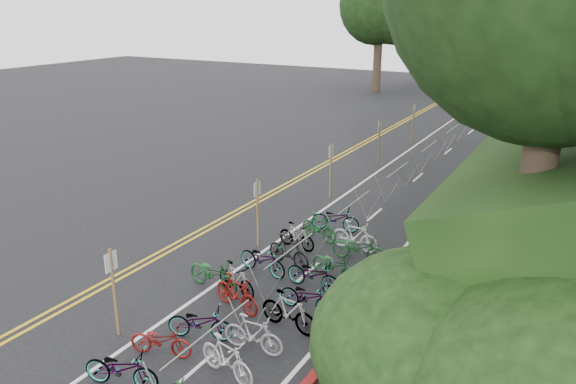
% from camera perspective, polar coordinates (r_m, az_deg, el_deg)
% --- Properties ---
extents(ground, '(120.00, 120.00, 0.00)m').
position_cam_1_polar(ground, '(17.00, -13.98, -10.94)').
color(ground, black).
rests_on(ground, ground).
extents(road_markings, '(7.47, 80.00, 0.01)m').
position_cam_1_polar(road_markings, '(24.30, 3.43, -1.22)').
color(road_markings, gold).
rests_on(road_markings, ground).
extents(red_curb, '(0.25, 28.00, 0.10)m').
position_cam_1_polar(red_curb, '(24.44, 16.17, -1.72)').
color(red_curb, maroon).
rests_on(red_curb, ground).
extents(bike_rack_front, '(1.13, 3.31, 1.14)m').
position_cam_1_polar(bike_rack_front, '(13.43, -8.00, -14.89)').
color(bike_rack_front, gray).
rests_on(bike_rack_front, ground).
extents(bike_racks_rest, '(1.14, 23.00, 1.17)m').
position_cam_1_polar(bike_racks_rest, '(25.78, 11.05, 1.61)').
color(bike_racks_rest, gray).
rests_on(bike_racks_rest, ground).
extents(signpost_near, '(0.08, 0.40, 2.45)m').
position_cam_1_polar(signpost_near, '(15.11, -17.29, -9.16)').
color(signpost_near, brown).
rests_on(signpost_near, ground).
extents(signposts_rest, '(0.08, 18.40, 2.50)m').
position_cam_1_polar(signposts_rest, '(27.32, 7.03, 4.03)').
color(signposts_rest, brown).
rests_on(signposts_rest, ground).
extents(bike_front, '(0.97, 2.04, 1.03)m').
position_cam_1_polar(bike_front, '(17.18, -7.59, -8.24)').
color(bike_front, '#144C1E').
rests_on(bike_front, ground).
extents(bike_valet, '(3.28, 12.67, 1.07)m').
position_cam_1_polar(bike_valet, '(16.70, -0.92, -9.00)').
color(bike_valet, slate).
rests_on(bike_valet, ground).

